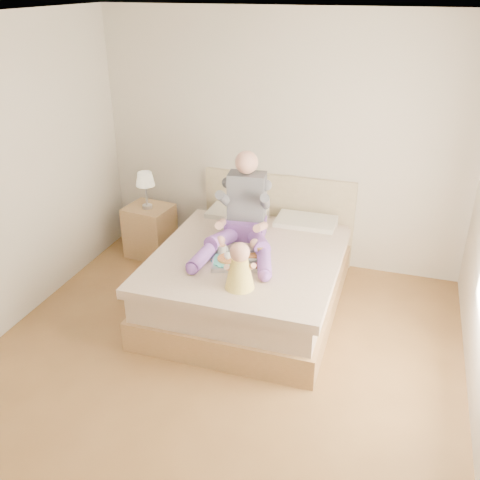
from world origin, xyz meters
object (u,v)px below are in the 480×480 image
(nightstand, at_px, (150,231))
(tray, at_px, (239,259))
(adult, at_px, (243,217))
(bed, at_px, (253,273))
(baby, at_px, (240,269))

(nightstand, xyz_separation_m, tray, (1.39, -0.95, 0.34))
(nightstand, bearing_deg, tray, -27.51)
(nightstand, xyz_separation_m, adult, (1.30, -0.55, 0.57))
(bed, xyz_separation_m, adult, (-0.12, 0.06, 0.56))
(bed, relative_size, adult, 1.95)
(bed, height_order, tray, bed)
(nightstand, distance_m, adult, 1.53)
(nightstand, distance_m, tray, 1.72)
(nightstand, xyz_separation_m, baby, (1.53, -1.36, 0.48))
(bed, relative_size, nightstand, 3.64)
(tray, relative_size, baby, 1.38)
(baby, bearing_deg, bed, 75.48)
(nightstand, bearing_deg, adult, -15.73)
(adult, xyz_separation_m, baby, (0.22, -0.81, -0.10))
(nightstand, relative_size, adult, 0.54)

